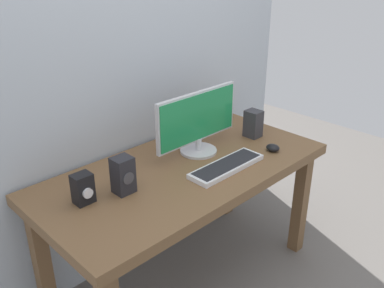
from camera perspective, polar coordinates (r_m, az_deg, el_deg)
name	(u,v)px	position (r m, az deg, el deg)	size (l,w,h in m)	color
ground_plane	(186,278)	(2.75, -0.88, -17.65)	(6.00, 6.00, 0.00)	slate
wall_back	(128,22)	(2.39, -8.67, 16.03)	(2.57, 0.04, 3.00)	#B2BCC6
desk	(185,183)	(2.34, -0.99, -5.27)	(1.64, 0.79, 0.78)	brown
monitor	(198,121)	(2.39, 0.76, 3.07)	(0.60, 0.21, 0.36)	silver
keyboard_primary	(227,166)	(2.28, 4.73, -3.02)	(0.47, 0.15, 0.03)	silver
mouse	(273,148)	(2.51, 10.90, -0.50)	(0.07, 0.08, 0.04)	black
speaker_right	(253,124)	(2.66, 8.22, 2.77)	(0.08, 0.10, 0.17)	#333338
speaker_left	(123,175)	(2.05, -9.33, -4.18)	(0.09, 0.09, 0.19)	#232328
audio_controller	(83,189)	(2.01, -14.56, -5.88)	(0.09, 0.08, 0.15)	black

